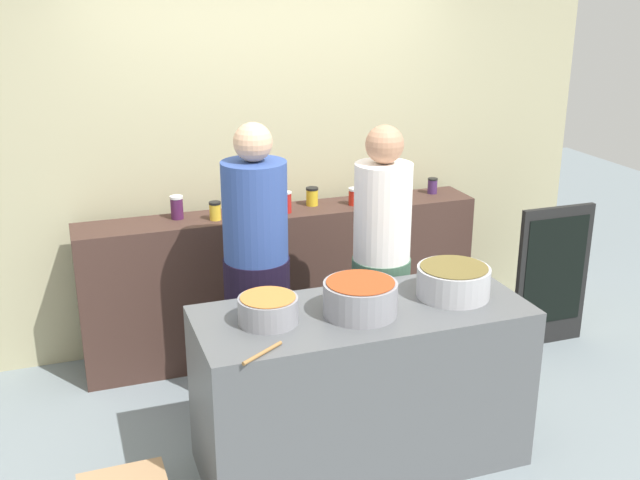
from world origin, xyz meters
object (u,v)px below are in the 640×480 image
(preserve_jar_2, at_px, (245,204))
(preserve_jar_6, at_px, (354,196))
(preserve_jar_0, at_px, (177,207))
(chalkboard_sign, at_px, (553,276))
(cooking_pot_left, at_px, (268,310))
(cook_in_cap, at_px, (381,281))
(preserve_jar_1, at_px, (215,211))
(preserve_jar_8, at_px, (432,186))
(preserve_jar_5, at_px, (312,196))
(preserve_jar_7, at_px, (391,190))
(cook_with_tongs, at_px, (257,284))
(cooking_pot_center, at_px, (360,298))
(wooden_spoon, at_px, (262,353))
(cooking_pot_right, at_px, (453,281))
(preserve_jar_3, at_px, (260,202))
(preserve_jar_4, at_px, (286,202))

(preserve_jar_2, xyz_separation_m, preserve_jar_6, (0.75, -0.05, -0.00))
(preserve_jar_0, distance_m, chalkboard_sign, 2.61)
(cooking_pot_left, xyz_separation_m, cook_in_cap, (0.84, 0.55, -0.18))
(preserve_jar_1, distance_m, preserve_jar_8, 1.60)
(preserve_jar_5, height_order, preserve_jar_7, preserve_jar_7)
(preserve_jar_2, distance_m, cook_with_tongs, 0.72)
(preserve_jar_8, distance_m, cook_with_tongs, 1.66)
(preserve_jar_0, height_order, preserve_jar_8, preserve_jar_0)
(cook_with_tongs, bearing_deg, cooking_pot_left, -100.64)
(preserve_jar_5, xyz_separation_m, preserve_jar_6, (0.27, -0.08, -0.00))
(cooking_pot_center, distance_m, cook_in_cap, 0.74)
(preserve_jar_0, bearing_deg, wooden_spoon, -87.45)
(cooking_pot_right, height_order, chalkboard_sign, cooking_pot_right)
(cooking_pot_center, bearing_deg, preserve_jar_7, 60.39)
(preserve_jar_3, height_order, preserve_jar_8, preserve_jar_3)
(preserve_jar_0, bearing_deg, cook_in_cap, -40.67)
(preserve_jar_1, bearing_deg, chalkboard_sign, -12.36)
(cook_in_cap, bearing_deg, preserve_jar_7, 62.45)
(preserve_jar_0, height_order, preserve_jar_1, preserve_jar_0)
(preserve_jar_3, height_order, cooking_pot_center, preserve_jar_3)
(wooden_spoon, height_order, cook_in_cap, cook_in_cap)
(preserve_jar_1, bearing_deg, preserve_jar_2, 18.31)
(cooking_pot_left, height_order, wooden_spoon, cooking_pot_left)
(preserve_jar_3, xyz_separation_m, chalkboard_sign, (1.92, -0.60, -0.56))
(preserve_jar_0, distance_m, preserve_jar_1, 0.25)
(cook_in_cap, bearing_deg, cooking_pot_right, -73.63)
(preserve_jar_1, bearing_deg, preserve_jar_5, 8.30)
(preserve_jar_2, xyz_separation_m, preserve_jar_4, (0.26, -0.07, 0.01))
(cooking_pot_left, bearing_deg, preserve_jar_7, 47.38)
(preserve_jar_7, relative_size, chalkboard_sign, 0.13)
(wooden_spoon, relative_size, cook_with_tongs, 0.15)
(wooden_spoon, bearing_deg, preserve_jar_5, 64.51)
(wooden_spoon, bearing_deg, cooking_pot_left, 69.69)
(preserve_jar_4, height_order, chalkboard_sign, preserve_jar_4)
(cooking_pot_center, bearing_deg, preserve_jar_5, 80.15)
(cooking_pot_left, height_order, cooking_pot_center, cooking_pot_center)
(preserve_jar_3, xyz_separation_m, cooking_pot_center, (0.10, -1.50, -0.09))
(preserve_jar_3, height_order, cook_with_tongs, cook_with_tongs)
(cook_with_tongs, bearing_deg, preserve_jar_4, 57.94)
(cook_with_tongs, bearing_deg, preserve_jar_3, 72.77)
(cooking_pot_left, distance_m, wooden_spoon, 0.34)
(chalkboard_sign, bearing_deg, preserve_jar_0, 166.41)
(preserve_jar_5, bearing_deg, preserve_jar_1, -171.70)
(preserve_jar_2, height_order, preserve_jar_3, preserve_jar_2)
(preserve_jar_5, relative_size, cooking_pot_right, 0.32)
(preserve_jar_8, xyz_separation_m, wooden_spoon, (-1.74, -1.75, -0.17))
(cooking_pot_center, bearing_deg, cooking_pot_left, 172.93)
(preserve_jar_0, xyz_separation_m, preserve_jar_4, (0.70, -0.11, -0.00))
(preserve_jar_3, xyz_separation_m, preserve_jar_8, (1.27, -0.01, -0.00))
(cook_in_cap, bearing_deg, preserve_jar_1, 135.93)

